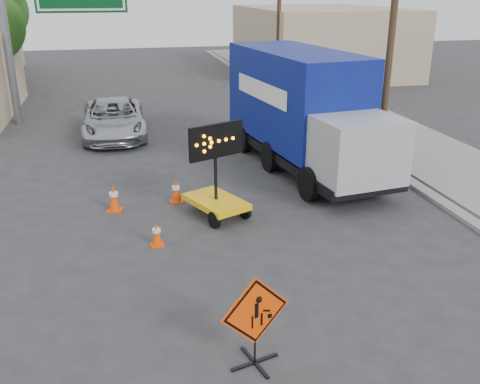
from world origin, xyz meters
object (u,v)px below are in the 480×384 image
object	(u,v)px
arrow_board	(216,196)
box_truck	(304,117)
construction_sign	(255,319)
pickup_truck	(114,119)

from	to	relation	value
arrow_board	box_truck	distance (m)	5.30
construction_sign	arrow_board	xyz separation A→B (m)	(0.53, 6.35, -0.29)
arrow_board	box_truck	size ratio (longest dim) A/B	0.30
construction_sign	pickup_truck	distance (m)	15.86
construction_sign	pickup_truck	size ratio (longest dim) A/B	0.30
construction_sign	arrow_board	size ratio (longest dim) A/B	0.64
pickup_truck	arrow_board	bearing A→B (deg)	-73.96
construction_sign	box_truck	size ratio (longest dim) A/B	0.19
arrow_board	pickup_truck	bearing A→B (deg)	81.92
pickup_truck	box_truck	world-z (taller)	box_truck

